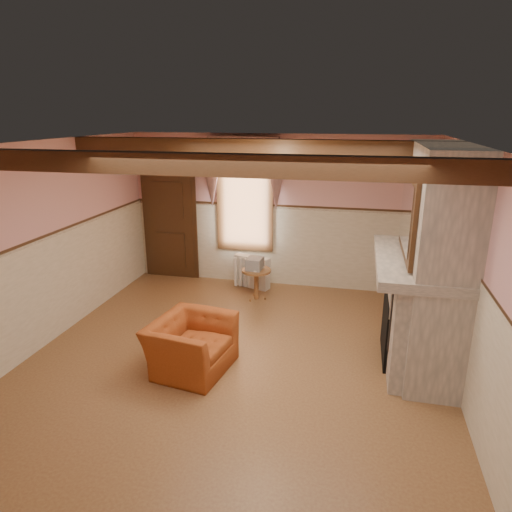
% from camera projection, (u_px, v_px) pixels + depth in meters
% --- Properties ---
extents(floor, '(5.50, 6.00, 0.01)m').
position_uv_depth(floor, '(235.00, 361.00, 6.04)').
color(floor, brown).
rests_on(floor, ground).
extents(ceiling, '(5.50, 6.00, 0.01)m').
position_uv_depth(ceiling, '(231.00, 144.00, 5.20)').
color(ceiling, silver).
rests_on(ceiling, wall_back).
extents(wall_back, '(5.50, 0.02, 2.80)m').
position_uv_depth(wall_back, '(277.00, 212.00, 8.41)').
color(wall_back, pink).
rests_on(wall_back, floor).
extents(wall_front, '(5.50, 0.02, 2.80)m').
position_uv_depth(wall_front, '(103.00, 407.00, 2.83)').
color(wall_front, pink).
rests_on(wall_front, floor).
extents(wall_left, '(0.02, 6.00, 2.80)m').
position_uv_depth(wall_left, '(38.00, 247.00, 6.20)').
color(wall_left, pink).
rests_on(wall_left, floor).
extents(wall_right, '(0.02, 6.00, 2.80)m').
position_uv_depth(wall_right, '(473.00, 278.00, 5.03)').
color(wall_right, pink).
rests_on(wall_right, floor).
extents(wainscot, '(5.50, 6.00, 1.50)m').
position_uv_depth(wainscot, '(234.00, 309.00, 5.81)').
color(wainscot, beige).
rests_on(wainscot, floor).
extents(chair_rail, '(5.50, 6.00, 0.08)m').
position_uv_depth(chair_rail, '(233.00, 253.00, 5.59)').
color(chair_rail, black).
rests_on(chair_rail, wainscot).
extents(firebox, '(0.20, 0.95, 0.90)m').
position_uv_depth(firebox, '(392.00, 326.00, 6.04)').
color(firebox, black).
rests_on(firebox, floor).
extents(armchair, '(1.05, 1.16, 0.67)m').
position_uv_depth(armchair, '(191.00, 345.00, 5.77)').
color(armchair, '#994219').
rests_on(armchair, floor).
extents(side_table, '(0.63, 0.63, 0.55)m').
position_uv_depth(side_table, '(256.00, 284.00, 7.98)').
color(side_table, brown).
rests_on(side_table, floor).
extents(book_stack, '(0.28, 0.34, 0.20)m').
position_uv_depth(book_stack, '(255.00, 264.00, 7.90)').
color(book_stack, '#B7AD8C').
rests_on(book_stack, side_table).
extents(radiator, '(0.72, 0.41, 0.60)m').
position_uv_depth(radiator, '(252.00, 272.00, 8.54)').
color(radiator, silver).
rests_on(radiator, floor).
extents(bowl, '(0.31, 0.31, 0.08)m').
position_uv_depth(bowl, '(418.00, 249.00, 5.89)').
color(bowl, brown).
rests_on(bowl, mantel).
extents(mantel_clock, '(0.14, 0.24, 0.20)m').
position_uv_depth(mantel_clock, '(415.00, 237.00, 6.23)').
color(mantel_clock, black).
rests_on(mantel_clock, mantel).
extents(oil_lamp, '(0.11, 0.11, 0.28)m').
position_uv_depth(oil_lamp, '(416.00, 236.00, 6.13)').
color(oil_lamp, gold).
rests_on(oil_lamp, mantel).
extents(candle_red, '(0.06, 0.06, 0.16)m').
position_uv_depth(candle_red, '(424.00, 261.00, 5.31)').
color(candle_red, '#A91C14').
rests_on(candle_red, mantel).
extents(jar_yellow, '(0.06, 0.06, 0.12)m').
position_uv_depth(jar_yellow, '(424.00, 263.00, 5.28)').
color(jar_yellow, yellow).
rests_on(jar_yellow, mantel).
extents(fireplace, '(0.85, 2.00, 2.80)m').
position_uv_depth(fireplace, '(434.00, 260.00, 5.66)').
color(fireplace, gray).
rests_on(fireplace, floor).
extents(mantel, '(1.05, 2.05, 0.12)m').
position_uv_depth(mantel, '(419.00, 262.00, 5.71)').
color(mantel, gray).
rests_on(mantel, fireplace).
extents(overmantel_mirror, '(0.06, 1.44, 1.04)m').
position_uv_depth(overmantel_mirror, '(408.00, 213.00, 5.57)').
color(overmantel_mirror, silver).
rests_on(overmantel_mirror, fireplace).
extents(door, '(1.10, 0.10, 2.10)m').
position_uv_depth(door, '(170.00, 225.00, 8.90)').
color(door, black).
rests_on(door, floor).
extents(window, '(1.06, 0.08, 2.02)m').
position_uv_depth(window, '(245.00, 197.00, 8.43)').
color(window, white).
rests_on(window, wall_back).
extents(window_drapes, '(1.30, 0.14, 1.40)m').
position_uv_depth(window_drapes, '(243.00, 165.00, 8.17)').
color(window_drapes, gray).
rests_on(window_drapes, wall_back).
extents(ceiling_beam_front, '(5.50, 0.18, 0.20)m').
position_uv_depth(ceiling_beam_front, '(195.00, 164.00, 4.11)').
color(ceiling_beam_front, black).
rests_on(ceiling_beam_front, ceiling).
extents(ceiling_beam_back, '(5.50, 0.18, 0.20)m').
position_uv_depth(ceiling_beam_back, '(255.00, 146.00, 6.34)').
color(ceiling_beam_back, black).
rests_on(ceiling_beam_back, ceiling).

